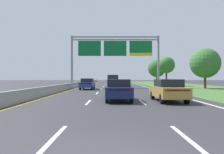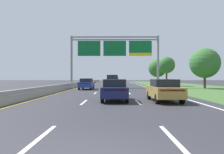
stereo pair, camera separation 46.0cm
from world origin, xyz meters
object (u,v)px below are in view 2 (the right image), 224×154
object	(u,v)px
car_navy_centre_lane_sedan	(114,90)
roadside_tree_far	(167,65)
car_gold_right_lane_sedan	(164,90)
car_blue_left_lane_sedan	(87,84)
roadside_tree_mid	(205,63)
pickup_truck_red	(114,80)
car_silver_centre_lane_suv	(112,81)
overhead_sign_gantry	(115,51)
roadside_tree_distant	(157,68)

from	to	relation	value
car_navy_centre_lane_sedan	roadside_tree_far	bearing A→B (deg)	-20.16
car_gold_right_lane_sedan	car_blue_left_lane_sedan	size ratio (longest dim) A/B	1.00
car_blue_left_lane_sedan	roadside_tree_mid	xyz separation A→B (m)	(17.83, 2.47, 3.09)
pickup_truck_red	car_silver_centre_lane_suv	distance (m)	18.80
roadside_tree_far	car_gold_right_lane_sedan	bearing A→B (deg)	-103.53
pickup_truck_red	car_gold_right_lane_sedan	world-z (taller)	pickup_truck_red
overhead_sign_gantry	car_blue_left_lane_sedan	world-z (taller)	overhead_sign_gantry
car_navy_centre_lane_sedan	roadside_tree_far	size ratio (longest dim) A/B	0.75
car_gold_right_lane_sedan	car_silver_centre_lane_suv	world-z (taller)	car_silver_centre_lane_suv
car_silver_centre_lane_suv	car_navy_centre_lane_sedan	xyz separation A→B (m)	(0.36, -18.99, -0.28)
overhead_sign_gantry	roadside_tree_mid	xyz separation A→B (m)	(13.79, -3.46, -2.36)
car_gold_right_lane_sedan	car_blue_left_lane_sedan	world-z (taller)	same
car_silver_centre_lane_suv	roadside_tree_distant	world-z (taller)	roadside_tree_distant
overhead_sign_gantry	car_navy_centre_lane_sedan	bearing A→B (deg)	-90.15
pickup_truck_red	roadside_tree_mid	size ratio (longest dim) A/B	0.88
car_gold_right_lane_sedan	car_navy_centre_lane_sedan	size ratio (longest dim) A/B	1.01
overhead_sign_gantry	roadside_tree_mid	size ratio (longest dim) A/B	2.43
car_gold_right_lane_sedan	car_navy_centre_lane_sedan	distance (m)	3.53
pickup_truck_red	car_navy_centre_lane_sedan	xyz separation A→B (m)	(0.01, -37.79, -0.26)
pickup_truck_red	roadside_tree_far	distance (m)	14.26
car_silver_centre_lane_suv	roadside_tree_distant	xyz separation A→B (m)	(11.42, 22.02, 3.00)
pickup_truck_red	car_gold_right_lane_sedan	xyz separation A→B (m)	(3.52, -38.21, -0.26)
roadside_tree_mid	pickup_truck_red	bearing A→B (deg)	125.04
car_navy_centre_lane_sedan	roadside_tree_mid	bearing A→B (deg)	-37.60
pickup_truck_red	roadside_tree_mid	world-z (taller)	roadside_tree_mid
roadside_tree_far	roadside_tree_distant	world-z (taller)	roadside_tree_distant
roadside_tree_far	roadside_tree_distant	size ratio (longest dim) A/B	0.92
car_navy_centre_lane_sedan	car_blue_left_lane_sedan	xyz separation A→B (m)	(-3.98, 15.55, 0.00)
pickup_truck_red	car_blue_left_lane_sedan	world-z (taller)	pickup_truck_red
roadside_tree_mid	roadside_tree_far	xyz separation A→B (m)	(-3.34, 10.66, 0.29)
car_navy_centre_lane_sedan	car_blue_left_lane_sedan	world-z (taller)	same
pickup_truck_red	car_silver_centre_lane_suv	bearing A→B (deg)	-179.75
car_silver_centre_lane_suv	roadside_tree_mid	bearing A→B (deg)	-94.79
car_navy_centre_lane_sedan	roadside_tree_far	distance (m)	30.73
car_silver_centre_lane_suv	roadside_tree_mid	distance (m)	14.52
pickup_truck_red	roadside_tree_far	bearing A→B (deg)	-129.58
car_blue_left_lane_sedan	car_silver_centre_lane_suv	bearing A→B (deg)	-45.33
roadside_tree_mid	roadside_tree_distant	size ratio (longest dim) A/B	0.97
roadside_tree_mid	roadside_tree_far	distance (m)	11.18
overhead_sign_gantry	car_silver_centre_lane_suv	xyz separation A→B (m)	(-0.42, -2.48, -5.17)
pickup_truck_red	roadside_tree_distant	xyz separation A→B (m)	(11.07, 3.22, 3.02)
roadside_tree_distant	roadside_tree_mid	bearing A→B (deg)	-83.08
car_blue_left_lane_sedan	roadside_tree_far	bearing A→B (deg)	-46.66
pickup_truck_red	car_blue_left_lane_sedan	distance (m)	22.59
roadside_tree_distant	car_silver_centre_lane_suv	bearing A→B (deg)	-117.42
car_silver_centre_lane_suv	roadside_tree_distant	size ratio (longest dim) A/B	0.74
car_blue_left_lane_sedan	roadside_tree_far	xyz separation A→B (m)	(14.49, 13.13, 3.38)
roadside_tree_mid	overhead_sign_gantry	bearing A→B (deg)	165.93
car_navy_centre_lane_sedan	overhead_sign_gantry	bearing A→B (deg)	-0.19
roadside_tree_far	pickup_truck_red	bearing A→B (deg)	139.12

